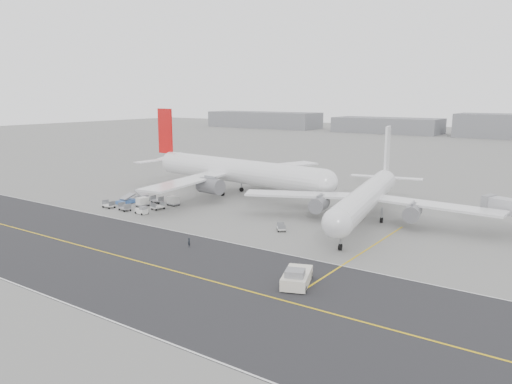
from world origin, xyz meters
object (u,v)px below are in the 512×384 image
Objects in this scene: pushback_tug at (297,277)px; ground_crew_a at (189,243)px; airliner_a at (233,170)px; airliner_b at (367,196)px.

ground_crew_a is at bearing 149.04° from pushback_tug.
airliner_a is 39.95m from airliner_b.
ground_crew_a is (-17.47, -33.04, -4.33)m from airliner_b.
airliner_b is 37.62m from ground_crew_a.
airliner_b is 38.07m from pushback_tug.
airliner_b is (39.20, -7.62, -0.97)m from airliner_a.
pushback_tug is at bearing 13.56° from ground_crew_a.
airliner_b is at bearing -95.12° from airliner_a.
ground_crew_a is (21.74, -40.66, -5.30)m from airliner_a.
airliner_a is at bearing 114.67° from pushback_tug.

